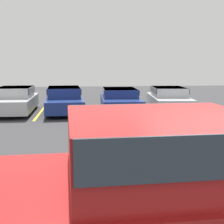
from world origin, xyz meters
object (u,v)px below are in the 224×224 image
(parked_sedan_b, at_px, (64,99))
(parked_sedan_d, at_px, (169,98))
(pickup_truck, at_px, (185,193))
(parked_sedan_a, at_px, (15,99))
(parked_sedan_c, at_px, (120,99))

(parked_sedan_b, relative_size, parked_sedan_d, 1.08)
(pickup_truck, distance_m, parked_sedan_a, 13.01)
(pickup_truck, bearing_deg, parked_sedan_a, 106.89)
(parked_sedan_a, height_order, parked_sedan_b, parked_sedan_a)
(parked_sedan_a, height_order, parked_sedan_d, parked_sedan_a)
(parked_sedan_b, height_order, parked_sedan_d, parked_sedan_b)
(parked_sedan_a, distance_m, parked_sedan_b, 2.35)
(parked_sedan_d, bearing_deg, parked_sedan_a, -84.76)
(parked_sedan_a, distance_m, parked_sedan_c, 5.13)
(parked_sedan_b, xyz_separation_m, parked_sedan_d, (5.33, -0.19, -0.02))
(pickup_truck, height_order, parked_sedan_c, pickup_truck)
(parked_sedan_b, height_order, parked_sedan_c, parked_sedan_b)
(parked_sedan_a, height_order, parked_sedan_c, parked_sedan_a)
(pickup_truck, relative_size, parked_sedan_a, 1.31)
(parked_sedan_c, bearing_deg, pickup_truck, -1.61)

